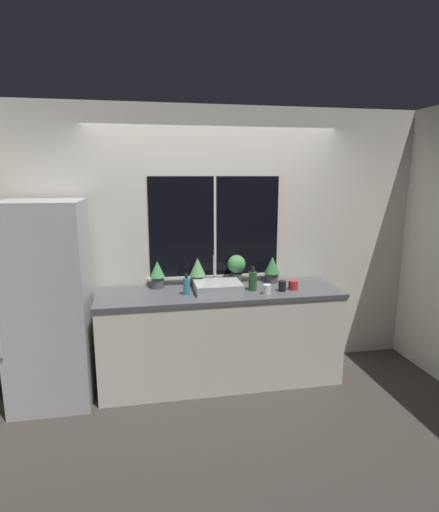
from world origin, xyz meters
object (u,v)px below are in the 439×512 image
(potted_plant_center_right, at_px, (237,267))
(mug_black, at_px, (282,286))
(potted_plant_center_left, at_px, (198,269))
(bottle_tall, at_px, (253,281))
(potted_plant_far_left, at_px, (157,273))
(soap_bottle, at_px, (186,286))
(potted_plant_far_right, at_px, (272,268))
(refrigerator, at_px, (49,304))
(mug_red, at_px, (293,285))
(sink, at_px, (218,287))
(mug_white, at_px, (267,289))

(potted_plant_center_right, bearing_deg, mug_black, -40.85)
(potted_plant_center_left, distance_m, bottle_tall, 0.57)
(potted_plant_far_left, height_order, soap_bottle, potted_plant_far_left)
(potted_plant_center_left, bearing_deg, potted_plant_center_right, 0.00)
(potted_plant_far_left, relative_size, potted_plant_far_right, 1.00)
(refrigerator, bearing_deg, mug_red, -0.18)
(potted_plant_center_left, height_order, mug_black, potted_plant_center_left)
(potted_plant_center_left, xyz_separation_m, soap_bottle, (-0.14, -0.27, -0.09))
(potted_plant_center_left, relative_size, potted_plant_far_right, 1.06)
(refrigerator, relative_size, potted_plant_center_right, 6.03)
(sink, bearing_deg, bottle_tall, -3.63)
(soap_bottle, bearing_deg, refrigerator, -179.27)
(bottle_tall, xyz_separation_m, mug_red, (0.40, -0.04, -0.05))
(bottle_tall, height_order, mug_black, bottle_tall)
(potted_plant_center_right, bearing_deg, bottle_tall, -67.21)
(mug_red, bearing_deg, mug_black, -164.09)
(potted_plant_center_left, height_order, potted_plant_center_right, potted_plant_center_right)
(potted_plant_far_right, bearing_deg, mug_white, -113.91)
(refrigerator, relative_size, mug_red, 19.40)
(potted_plant_center_right, relative_size, mug_white, 3.30)
(potted_plant_center_right, xyz_separation_m, mug_white, (0.21, -0.39, -0.13))
(potted_plant_far_right, relative_size, mug_black, 2.71)
(potted_plant_far_left, xyz_separation_m, mug_red, (1.31, -0.29, -0.10))
(potted_plant_far_right, distance_m, mug_red, 0.33)
(potted_plant_far_right, relative_size, mug_red, 2.91)
(potted_plant_far_left, bearing_deg, sink, -21.93)
(sink, relative_size, potted_plant_far_right, 1.63)
(bottle_tall, distance_m, mug_white, 0.18)
(refrigerator, xyz_separation_m, potted_plant_center_right, (1.77, 0.28, 0.20))
(soap_bottle, bearing_deg, sink, 7.72)
(refrigerator, xyz_separation_m, mug_black, (2.15, -0.04, 0.07))
(potted_plant_far_left, relative_size, mug_red, 2.91)
(bottle_tall, height_order, mug_red, bottle_tall)
(mug_black, bearing_deg, soap_bottle, 176.36)
(soap_bottle, bearing_deg, mug_black, -3.64)
(potted_plant_center_right, height_order, mug_white, potted_plant_center_right)
(soap_bottle, height_order, mug_red, soap_bottle)
(sink, bearing_deg, refrigerator, -177.86)
(potted_plant_center_left, height_order, soap_bottle, potted_plant_center_left)
(mug_black, xyz_separation_m, mug_white, (-0.17, -0.07, -0.00))
(potted_plant_far_left, bearing_deg, potted_plant_center_right, 0.00)
(potted_plant_far_left, distance_m, mug_white, 1.09)
(bottle_tall, distance_m, mug_red, 0.41)
(potted_plant_center_left, distance_m, mug_black, 0.85)
(bottle_tall, bearing_deg, potted_plant_center_right, 112.79)
(sink, relative_size, mug_red, 4.73)
(mug_black, bearing_deg, potted_plant_center_right, 139.15)
(potted_plant_center_left, distance_m, mug_red, 0.96)
(sink, xyz_separation_m, mug_white, (0.44, -0.17, -0.00))
(refrigerator, distance_m, potted_plant_center_right, 1.80)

